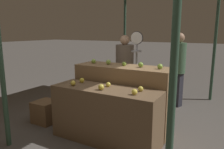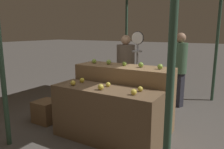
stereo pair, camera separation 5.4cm
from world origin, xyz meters
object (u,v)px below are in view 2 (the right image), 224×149
at_px(person_customer_left, 179,64).
at_px(produce_scale, 137,56).
at_px(person_vendor_at_scale, 126,66).
at_px(wooden_crate_side, 47,111).

bearing_deg(person_customer_left, produce_scale, 77.09).
xyz_separation_m(person_vendor_at_scale, person_customer_left, (1.03, 0.56, 0.05)).
xyz_separation_m(produce_scale, wooden_crate_side, (-1.25, -1.25, -0.99)).
relative_size(person_vendor_at_scale, wooden_crate_side, 3.96).
xyz_separation_m(produce_scale, person_customer_left, (0.62, 0.86, -0.24)).
distance_m(person_vendor_at_scale, person_customer_left, 1.17).
bearing_deg(person_vendor_at_scale, person_customer_left, -140.66).
bearing_deg(wooden_crate_side, produce_scale, 44.90).
height_order(produce_scale, person_vendor_at_scale, produce_scale).
relative_size(produce_scale, person_vendor_at_scale, 1.05).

